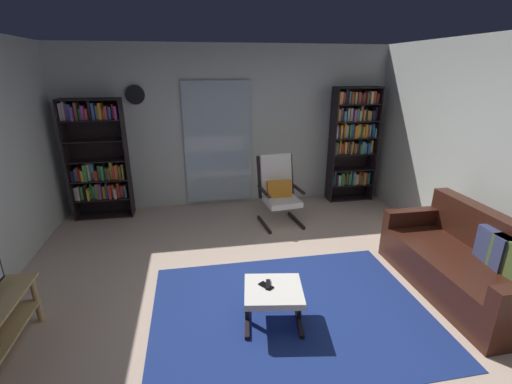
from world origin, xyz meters
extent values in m
plane|color=#CAAE9A|center=(0.00, 0.00, 0.00)|extent=(7.02, 7.02, 0.00)
cube|color=silver|center=(0.00, 2.90, 1.30)|extent=(5.60, 0.06, 2.60)
cube|color=silver|center=(-0.21, 2.83, 1.05)|extent=(1.10, 0.01, 2.00)
cube|color=navy|center=(0.22, -0.19, 0.00)|extent=(2.64, 1.96, 0.01)
cylinder|color=tan|center=(-2.11, 0.09, 0.24)|extent=(0.05, 0.05, 0.47)
cube|color=black|center=(-2.47, 2.59, 0.91)|extent=(0.02, 0.30, 1.82)
cube|color=black|center=(-1.63, 2.59, 0.91)|extent=(0.02, 0.30, 1.82)
cube|color=black|center=(-2.05, 2.73, 0.91)|extent=(0.86, 0.02, 1.82)
cube|color=black|center=(-2.05, 2.59, 0.02)|extent=(0.82, 0.28, 0.02)
cube|color=black|center=(-2.05, 2.59, 0.30)|extent=(0.82, 0.28, 0.02)
cube|color=black|center=(-2.05, 2.59, 0.61)|extent=(0.82, 0.28, 0.02)
cube|color=black|center=(-2.05, 2.59, 0.91)|extent=(0.82, 0.28, 0.02)
cube|color=black|center=(-2.05, 2.59, 1.22)|extent=(0.82, 0.28, 0.02)
cube|color=black|center=(-2.05, 2.59, 1.52)|extent=(0.82, 0.28, 0.02)
cube|color=black|center=(-2.05, 2.59, 1.81)|extent=(0.82, 0.28, 0.02)
cube|color=#C3B59C|center=(-2.42, 2.58, 0.42)|extent=(0.04, 0.14, 0.21)
cube|color=beige|center=(-2.39, 2.59, 0.42)|extent=(0.04, 0.20, 0.22)
cube|color=#437C3F|center=(-2.34, 2.58, 0.42)|extent=(0.04, 0.13, 0.21)
cube|color=#2A182A|center=(-2.28, 2.61, 0.43)|extent=(0.04, 0.14, 0.24)
cube|color=gold|center=(-2.24, 2.58, 0.40)|extent=(0.03, 0.22, 0.18)
cube|color=#30813D|center=(-2.21, 2.60, 0.43)|extent=(0.03, 0.10, 0.24)
cube|color=#589795|center=(-2.16, 2.59, 0.41)|extent=(0.04, 0.10, 0.20)
cube|color=olive|center=(-2.11, 2.58, 0.43)|extent=(0.04, 0.15, 0.24)
cube|color=#8F418A|center=(-2.07, 2.58, 0.44)|extent=(0.04, 0.20, 0.25)
cube|color=#A98828|center=(-2.02, 2.58, 0.41)|extent=(0.04, 0.13, 0.20)
cube|color=#3A69A3|center=(-1.98, 2.57, 0.43)|extent=(0.03, 0.10, 0.24)
cube|color=#C0342F|center=(-1.93, 2.58, 0.42)|extent=(0.04, 0.19, 0.22)
cube|color=orange|center=(-1.89, 2.61, 0.42)|extent=(0.03, 0.16, 0.21)
cube|color=beige|center=(-1.85, 2.59, 0.39)|extent=(0.04, 0.24, 0.16)
cube|color=red|center=(-1.81, 2.59, 0.43)|extent=(0.04, 0.15, 0.24)
cube|color=brown|center=(-1.77, 2.60, 0.40)|extent=(0.04, 0.11, 0.18)
cube|color=#C02F38|center=(-1.73, 2.60, 0.41)|extent=(0.02, 0.13, 0.19)
cube|color=#569FA3|center=(-1.70, 2.58, 0.41)|extent=(0.02, 0.15, 0.19)
cube|color=black|center=(-2.42, 2.59, 0.70)|extent=(0.04, 0.20, 0.17)
cube|color=#3C66AE|center=(-2.38, 2.60, 0.71)|extent=(0.03, 0.17, 0.19)
cube|color=red|center=(-2.35, 2.59, 0.72)|extent=(0.04, 0.14, 0.21)
cube|color=red|center=(-2.31, 2.60, 0.71)|extent=(0.02, 0.21, 0.19)
cube|color=gold|center=(-2.28, 2.57, 0.70)|extent=(0.03, 0.20, 0.17)
cube|color=#438F41|center=(-2.24, 2.58, 0.74)|extent=(0.04, 0.20, 0.26)
cube|color=beige|center=(-2.19, 2.58, 0.74)|extent=(0.03, 0.12, 0.26)
cube|color=teal|center=(-2.15, 2.61, 0.74)|extent=(0.04, 0.13, 0.26)
cube|color=red|center=(-2.09, 2.59, 0.69)|extent=(0.04, 0.20, 0.15)
cube|color=#3F7C44|center=(-2.05, 2.58, 0.73)|extent=(0.03, 0.11, 0.23)
cube|color=#358752|center=(-2.00, 2.59, 0.73)|extent=(0.04, 0.19, 0.22)
cube|color=brown|center=(-1.95, 2.60, 0.71)|extent=(0.03, 0.14, 0.18)
cube|color=brown|center=(-1.91, 2.60, 0.71)|extent=(0.03, 0.22, 0.19)
cube|color=gold|center=(-1.87, 2.60, 0.75)|extent=(0.04, 0.12, 0.27)
cube|color=red|center=(-1.83, 2.59, 0.72)|extent=(0.02, 0.18, 0.22)
cube|color=orange|center=(-1.79, 2.60, 0.73)|extent=(0.04, 0.18, 0.22)
cube|color=brown|center=(-1.74, 2.58, 0.72)|extent=(0.04, 0.19, 0.21)
cube|color=#9E9A2D|center=(-1.70, 2.59, 0.73)|extent=(0.02, 0.22, 0.24)
cube|color=beige|center=(-2.42, 2.61, 1.65)|extent=(0.04, 0.23, 0.24)
cube|color=beige|center=(-2.39, 2.58, 1.66)|extent=(0.03, 0.15, 0.26)
cube|color=purple|center=(-2.35, 2.58, 1.64)|extent=(0.03, 0.15, 0.22)
cube|color=#2767A3|center=(-2.31, 2.57, 1.64)|extent=(0.04, 0.16, 0.22)
cube|color=purple|center=(-2.27, 2.57, 1.62)|extent=(0.03, 0.23, 0.19)
cube|color=brown|center=(-2.22, 2.59, 1.65)|extent=(0.03, 0.20, 0.24)
cube|color=#348850|center=(-2.18, 2.58, 1.61)|extent=(0.03, 0.12, 0.16)
cube|color=#9B3D95|center=(-2.14, 2.57, 1.63)|extent=(0.04, 0.15, 0.20)
cube|color=#C33F38|center=(-2.09, 2.58, 1.61)|extent=(0.04, 0.18, 0.16)
cube|color=#2A2324|center=(-2.04, 2.58, 1.66)|extent=(0.04, 0.11, 0.26)
cube|color=#385AAC|center=(-1.99, 2.61, 1.64)|extent=(0.04, 0.24, 0.23)
cube|color=beige|center=(-1.95, 2.60, 1.62)|extent=(0.04, 0.15, 0.19)
cube|color=orange|center=(-1.90, 2.58, 1.64)|extent=(0.04, 0.21, 0.23)
cube|color=beige|center=(-1.86, 2.58, 1.60)|extent=(0.03, 0.12, 0.15)
cube|color=#CB3D3A|center=(-1.82, 2.60, 1.62)|extent=(0.04, 0.23, 0.19)
cube|color=#2F58B2|center=(-1.77, 2.60, 1.62)|extent=(0.03, 0.20, 0.18)
cube|color=red|center=(-1.73, 2.59, 1.63)|extent=(0.02, 0.13, 0.21)
cube|color=#9F3996|center=(-1.68, 2.57, 1.62)|extent=(0.04, 0.22, 0.19)
cube|color=black|center=(1.71, 2.63, 0.97)|extent=(0.02, 0.30, 1.95)
cube|color=black|center=(2.47, 2.63, 0.97)|extent=(0.02, 0.30, 1.95)
cube|color=black|center=(2.09, 2.78, 0.97)|extent=(0.78, 0.02, 1.95)
cube|color=black|center=(2.09, 2.63, 0.02)|extent=(0.75, 0.28, 0.02)
cube|color=black|center=(2.09, 2.63, 0.28)|extent=(0.75, 0.28, 0.02)
cube|color=black|center=(2.09, 2.63, 0.56)|extent=(0.75, 0.28, 0.02)
cube|color=black|center=(2.09, 2.63, 0.83)|extent=(0.75, 0.28, 0.02)
cube|color=black|center=(2.09, 2.63, 1.11)|extent=(0.75, 0.28, 0.02)
cube|color=black|center=(2.09, 2.63, 1.39)|extent=(0.75, 0.28, 0.02)
cube|color=black|center=(2.09, 2.63, 1.67)|extent=(0.75, 0.28, 0.02)
cube|color=black|center=(2.09, 2.63, 1.93)|extent=(0.75, 0.28, 0.02)
cube|color=#3B8140|center=(1.75, 2.64, 0.37)|extent=(0.04, 0.14, 0.16)
cube|color=teal|center=(1.78, 2.64, 0.41)|extent=(0.03, 0.16, 0.24)
cube|color=#2A252D|center=(1.81, 2.62, 0.39)|extent=(0.02, 0.20, 0.20)
cube|color=beige|center=(1.86, 2.62, 0.38)|extent=(0.04, 0.20, 0.18)
cube|color=#317C47|center=(1.92, 2.64, 0.40)|extent=(0.04, 0.22, 0.23)
cube|color=brown|center=(1.97, 2.64, 0.36)|extent=(0.04, 0.11, 0.16)
cube|color=orange|center=(2.02, 2.65, 0.40)|extent=(0.02, 0.13, 0.23)
cube|color=#2E8C4A|center=(2.05, 2.65, 0.38)|extent=(0.03, 0.21, 0.19)
cube|color=teal|center=(2.08, 2.62, 0.41)|extent=(0.03, 0.10, 0.24)
cube|color=teal|center=(2.12, 2.62, 0.40)|extent=(0.03, 0.21, 0.24)
cube|color=gold|center=(2.16, 2.65, 0.38)|extent=(0.03, 0.24, 0.18)
cube|color=beige|center=(2.20, 2.62, 0.37)|extent=(0.04, 0.13, 0.17)
cube|color=red|center=(2.24, 2.64, 0.40)|extent=(0.02, 0.20, 0.23)
cube|color=#33814E|center=(2.27, 2.64, 0.37)|extent=(0.03, 0.22, 0.16)
cube|color=orange|center=(2.31, 2.62, 0.40)|extent=(0.02, 0.24, 0.22)
cube|color=#C4373A|center=(2.34, 2.64, 0.39)|extent=(0.04, 0.20, 0.21)
cube|color=#308849|center=(2.39, 2.65, 0.38)|extent=(0.03, 0.24, 0.19)
cube|color=#2F60AB|center=(2.42, 2.62, 0.39)|extent=(0.02, 0.14, 0.20)
cube|color=brown|center=(1.74, 2.62, 0.93)|extent=(0.02, 0.21, 0.18)
cube|color=#40894F|center=(1.77, 2.65, 0.95)|extent=(0.03, 0.20, 0.21)
cube|color=brown|center=(1.81, 2.63, 0.93)|extent=(0.03, 0.12, 0.17)
cube|color=gold|center=(1.84, 2.63, 0.96)|extent=(0.02, 0.12, 0.24)
cube|color=red|center=(1.88, 2.63, 0.93)|extent=(0.04, 0.10, 0.18)
cube|color=gold|center=(1.94, 2.62, 0.95)|extent=(0.04, 0.11, 0.21)
cube|color=#944088|center=(1.98, 2.63, 0.95)|extent=(0.02, 0.14, 0.22)
cube|color=olive|center=(2.02, 2.62, 0.93)|extent=(0.02, 0.21, 0.18)
cube|color=gold|center=(2.06, 2.62, 0.95)|extent=(0.03, 0.11, 0.21)
cube|color=brown|center=(2.10, 2.63, 0.93)|extent=(0.04, 0.19, 0.18)
cube|color=#923C8B|center=(2.15, 2.65, 0.92)|extent=(0.04, 0.15, 0.16)
cube|color=#448A41|center=(2.20, 2.62, 0.92)|extent=(0.02, 0.21, 0.16)
cube|color=#539C9A|center=(2.24, 2.63, 0.94)|extent=(0.04, 0.18, 0.21)
cube|color=teal|center=(2.30, 2.65, 0.93)|extent=(0.03, 0.18, 0.18)
cube|color=blue|center=(2.34, 2.63, 0.93)|extent=(0.04, 0.21, 0.18)
cube|color=#A49236|center=(2.40, 2.63, 0.95)|extent=(0.04, 0.16, 0.22)
cube|color=beige|center=(1.74, 2.63, 1.23)|extent=(0.02, 0.21, 0.22)
cube|color=#3E59A7|center=(1.78, 2.65, 1.20)|extent=(0.02, 0.20, 0.17)
cube|color=orange|center=(1.81, 2.63, 1.23)|extent=(0.03, 0.23, 0.22)
cube|color=teal|center=(1.86, 2.65, 1.21)|extent=(0.04, 0.13, 0.18)
cube|color=orange|center=(1.90, 2.65, 1.24)|extent=(0.03, 0.17, 0.25)
cube|color=beige|center=(1.94, 2.63, 1.23)|extent=(0.04, 0.11, 0.21)
cube|color=#417E3E|center=(1.98, 2.61, 1.23)|extent=(0.02, 0.16, 0.23)
cube|color=#3165A6|center=(2.02, 2.62, 1.23)|extent=(0.04, 0.15, 0.23)
cube|color=orange|center=(2.06, 2.62, 1.22)|extent=(0.03, 0.22, 0.20)
cube|color=orange|center=(2.10, 2.62, 1.23)|extent=(0.03, 0.20, 0.21)
cube|color=gold|center=(2.15, 2.64, 1.23)|extent=(0.04, 0.16, 0.22)
cube|color=teal|center=(2.19, 2.63, 1.22)|extent=(0.02, 0.10, 0.20)
cube|color=gold|center=(2.23, 2.65, 1.21)|extent=(0.03, 0.22, 0.18)
cube|color=orange|center=(2.26, 2.62, 1.23)|extent=(0.03, 0.20, 0.22)
cube|color=brown|center=(2.31, 2.63, 1.22)|extent=(0.04, 0.16, 0.20)
cube|color=beige|center=(2.35, 2.64, 1.22)|extent=(0.04, 0.12, 0.20)
cube|color=#2C69AB|center=(2.39, 2.65, 1.23)|extent=(0.02, 0.23, 0.22)
cube|color=#5D9392|center=(2.43, 2.61, 1.20)|extent=(0.02, 0.21, 0.15)
cube|color=brown|center=(1.74, 2.62, 1.52)|extent=(0.02, 0.17, 0.23)
cube|color=gold|center=(1.78, 2.65, 1.50)|extent=(0.03, 0.17, 0.20)
cube|color=#8C498B|center=(1.83, 2.64, 1.51)|extent=(0.03, 0.13, 0.22)
cube|color=teal|center=(1.86, 2.62, 1.48)|extent=(0.03, 0.19, 0.17)
cube|color=#2A1C27|center=(1.90, 2.64, 1.50)|extent=(0.02, 0.10, 0.20)
cube|color=beige|center=(1.93, 2.64, 1.50)|extent=(0.03, 0.17, 0.20)
cube|color=#C0B0A3|center=(1.98, 2.64, 1.51)|extent=(0.04, 0.18, 0.21)
cube|color=#904993|center=(2.03, 2.63, 1.49)|extent=(0.04, 0.24, 0.19)
cube|color=#31814D|center=(2.09, 2.64, 1.50)|extent=(0.03, 0.20, 0.20)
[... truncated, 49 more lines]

